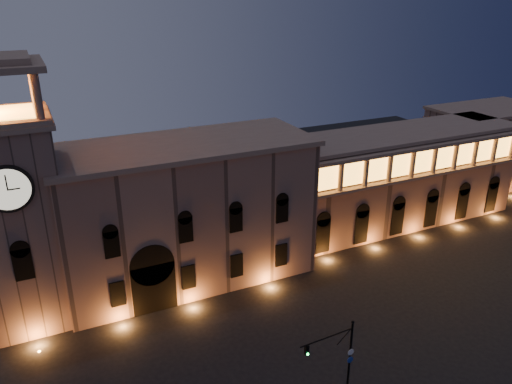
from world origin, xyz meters
TOP-DOWN VIEW (x-y plane):
  - ground at (0.00, 0.00)m, footprint 160.00×160.00m
  - government_building at (-2.08, 21.93)m, footprint 30.80×12.80m
  - clock_tower at (-20.50, 20.98)m, footprint 9.80×9.80m
  - colonnade_wing at (32.00, 23.92)m, footprint 40.60×11.50m
  - secondary_building at (58.00, 30.00)m, footprint 20.00×12.00m
  - traffic_light at (3.70, -3.41)m, footprint 5.60×0.74m

SIDE VIEW (x-z plane):
  - ground at x=0.00m, z-range 0.00..0.00m
  - traffic_light at x=3.70m, z-range 0.19..7.88m
  - secondary_building at x=58.00m, z-range 0.00..14.00m
  - colonnade_wing at x=32.00m, z-range 0.08..14.58m
  - government_building at x=-2.08m, z-range -0.03..17.57m
  - clock_tower at x=-20.50m, z-range -3.70..28.70m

